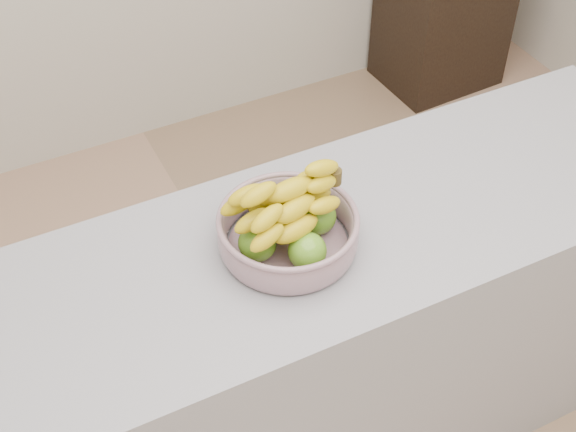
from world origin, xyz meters
name	(u,v)px	position (x,y,z in m)	size (l,w,h in m)	color
counter	(327,345)	(0.00, 0.27, 0.45)	(2.00, 0.60, 0.90)	#92939A
fruit_bowl	(288,228)	(-0.12, 0.27, 0.96)	(0.33, 0.33, 0.20)	#A0AAC1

